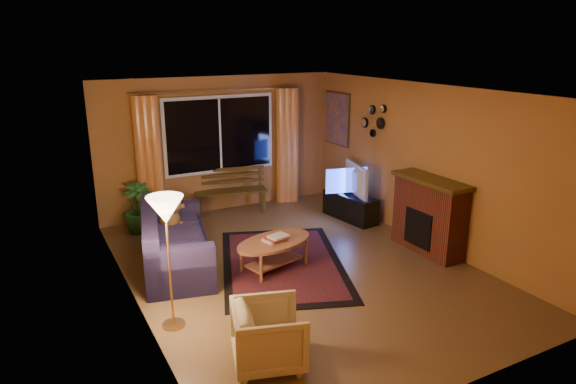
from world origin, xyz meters
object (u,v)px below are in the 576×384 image
tv_console (350,207)px  floor_lamp (169,263)px  sofa (176,239)px  armchair (269,332)px  bench (231,202)px  coffee_table (274,255)px

tv_console → floor_lamp: bearing=-159.5°
sofa → armchair: (0.15, -2.70, -0.06)m
bench → sofa: sofa is taller
sofa → bench: bearing=62.3°
sofa → armchair: 2.71m
sofa → tv_console: (3.34, 0.48, -0.18)m
floor_lamp → bench: bearing=58.5°
tv_console → bench: bearing=134.0°
sofa → armchair: sofa is taller
bench → coffee_table: bearing=-86.0°
tv_console → sofa: bearing=-179.2°
sofa → coffee_table: (1.18, -0.76, -0.19)m
sofa → floor_lamp: bearing=-95.3°
floor_lamp → sofa: bearing=72.1°
sofa → floor_lamp: 1.67m
bench → armchair: (-1.45, -4.58, 0.15)m
tv_console → coffee_table: bearing=-157.5°
bench → tv_console: 2.23m
bench → coffee_table: size_ratio=1.11×
tv_console → armchair: bearing=-142.5°
bench → sofa: bearing=-117.5°
bench → coffee_table: coffee_table is taller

